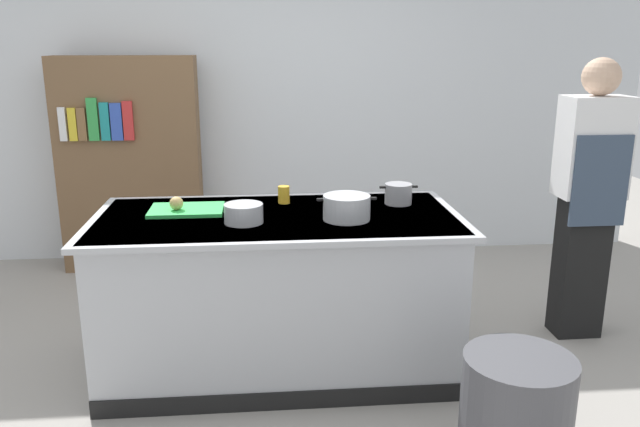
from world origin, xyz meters
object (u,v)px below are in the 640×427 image
object	(u,v)px
juice_cup	(284,195)
onion	(176,203)
bookshelf	(130,165)
mixing_bowl	(244,213)
stock_pot	(347,207)
trash_bin	(515,416)
person_chef	(588,194)
sauce_pan	(398,194)

from	to	relation	value
juice_cup	onion	bearing A→B (deg)	-163.41
juice_cup	bookshelf	bearing A→B (deg)	127.49
mixing_bowl	onion	bearing A→B (deg)	149.33
onion	juice_cup	size ratio (longest dim) A/B	0.74
stock_pot	bookshelf	distance (m)	2.43
onion	juice_cup	world-z (taller)	juice_cup
trash_bin	person_chef	size ratio (longest dim) A/B	0.31
mixing_bowl	person_chef	xyz separation A→B (m)	(2.06, 0.39, -0.04)
stock_pot	mixing_bowl	xyz separation A→B (m)	(-0.54, -0.01, -0.02)
sauce_pan	trash_bin	distance (m)	1.41
juice_cup	sauce_pan	bearing A→B (deg)	-6.75
sauce_pan	bookshelf	xyz separation A→B (m)	(-1.83, 1.61, -0.11)
juice_cup	bookshelf	world-z (taller)	bookshelf
onion	stock_pot	size ratio (longest dim) A/B	0.24
person_chef	stock_pot	bearing A→B (deg)	101.25
sauce_pan	juice_cup	distance (m)	0.66
onion	trash_bin	xyz separation A→B (m)	(1.52, -1.11, -0.69)
juice_cup	bookshelf	size ratio (longest dim) A/B	0.06
onion	trash_bin	bearing A→B (deg)	-36.02
onion	stock_pot	distance (m)	0.93
stock_pot	person_chef	xyz separation A→B (m)	(1.52, 0.38, -0.05)
stock_pot	person_chef	size ratio (longest dim) A/B	0.18
juice_cup	person_chef	bearing A→B (deg)	-0.12
onion	sauce_pan	xyz separation A→B (m)	(1.25, 0.10, 0.00)
sauce_pan	onion	bearing A→B (deg)	-175.50
juice_cup	stock_pot	bearing A→B (deg)	-50.19
stock_pot	mixing_bowl	size ratio (longest dim) A/B	1.57
sauce_pan	mixing_bowl	world-z (taller)	sauce_pan
onion	stock_pot	world-z (taller)	stock_pot
person_chef	bookshelf	bearing A→B (deg)	60.40
stock_pot	trash_bin	bearing A→B (deg)	-55.74
sauce_pan	person_chef	xyz separation A→B (m)	(1.18, 0.07, -0.05)
sauce_pan	person_chef	distance (m)	1.19
onion	sauce_pan	distance (m)	1.25
sauce_pan	trash_bin	size ratio (longest dim) A/B	0.41
person_chef	mixing_bowl	bearing A→B (deg)	98.11
person_chef	juice_cup	bearing A→B (deg)	87.26
sauce_pan	bookshelf	world-z (taller)	bookshelf
trash_bin	person_chef	xyz separation A→B (m)	(0.91, 1.28, 0.64)
stock_pot	trash_bin	size ratio (longest dim) A/B	0.58
trash_bin	stock_pot	bearing A→B (deg)	124.26
onion	trash_bin	distance (m)	2.00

